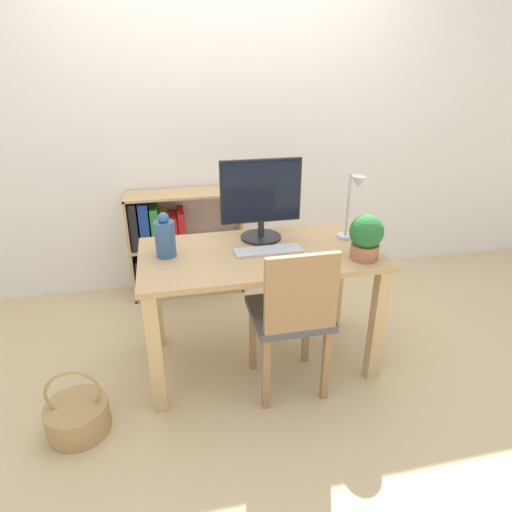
{
  "coord_description": "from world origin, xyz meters",
  "views": [
    {
      "loc": [
        -0.48,
        -2.08,
        1.67
      ],
      "look_at": [
        0.0,
        0.1,
        0.65
      ],
      "focal_mm": 30.0,
      "sensor_mm": 36.0,
      "label": 1
    }
  ],
  "objects_px": {
    "bookshelf": "(166,244)",
    "basket": "(78,416)",
    "monitor": "(261,197)",
    "chair": "(293,314)",
    "desk_lamp": "(353,202)",
    "potted_plant": "(366,236)",
    "keyboard": "(268,251)",
    "vase": "(165,237)"
  },
  "relations": [
    {
      "from": "desk_lamp",
      "to": "bookshelf",
      "type": "height_order",
      "value": "desk_lamp"
    },
    {
      "from": "keyboard",
      "to": "desk_lamp",
      "type": "bearing_deg",
      "value": 5.6
    },
    {
      "from": "keyboard",
      "to": "chair",
      "type": "distance_m",
      "value": 0.38
    },
    {
      "from": "monitor",
      "to": "desk_lamp",
      "type": "height_order",
      "value": "monitor"
    },
    {
      "from": "basket",
      "to": "potted_plant",
      "type": "bearing_deg",
      "value": 5.64
    },
    {
      "from": "basket",
      "to": "chair",
      "type": "bearing_deg",
      "value": 2.85
    },
    {
      "from": "desk_lamp",
      "to": "potted_plant",
      "type": "distance_m",
      "value": 0.26
    },
    {
      "from": "monitor",
      "to": "potted_plant",
      "type": "distance_m",
      "value": 0.62
    },
    {
      "from": "monitor",
      "to": "bookshelf",
      "type": "distance_m",
      "value": 1.12
    },
    {
      "from": "monitor",
      "to": "bookshelf",
      "type": "bearing_deg",
      "value": 125.15
    },
    {
      "from": "monitor",
      "to": "potted_plant",
      "type": "xyz_separation_m",
      "value": [
        0.47,
        -0.39,
        -0.13
      ]
    },
    {
      "from": "monitor",
      "to": "vase",
      "type": "distance_m",
      "value": 0.58
    },
    {
      "from": "chair",
      "to": "bookshelf",
      "type": "xyz_separation_m",
      "value": [
        -0.61,
        1.28,
        -0.08
      ]
    },
    {
      "from": "keyboard",
      "to": "potted_plant",
      "type": "height_order",
      "value": "potted_plant"
    },
    {
      "from": "keyboard",
      "to": "chair",
      "type": "bearing_deg",
      "value": -77.17
    },
    {
      "from": "vase",
      "to": "basket",
      "type": "height_order",
      "value": "vase"
    },
    {
      "from": "bookshelf",
      "to": "basket",
      "type": "xyz_separation_m",
      "value": [
        -0.49,
        -1.33,
        -0.32
      ]
    },
    {
      "from": "monitor",
      "to": "basket",
      "type": "relative_size",
      "value": 1.29
    },
    {
      "from": "monitor",
      "to": "vase",
      "type": "relative_size",
      "value": 1.91
    },
    {
      "from": "vase",
      "to": "chair",
      "type": "relative_size",
      "value": 0.28
    },
    {
      "from": "vase",
      "to": "bookshelf",
      "type": "distance_m",
      "value": 1.02
    },
    {
      "from": "bookshelf",
      "to": "monitor",
      "type": "bearing_deg",
      "value": -54.85
    },
    {
      "from": "desk_lamp",
      "to": "keyboard",
      "type": "bearing_deg",
      "value": -174.4
    },
    {
      "from": "potted_plant",
      "to": "chair",
      "type": "bearing_deg",
      "value": -167.07
    },
    {
      "from": "vase",
      "to": "chair",
      "type": "height_order",
      "value": "vase"
    },
    {
      "from": "basket",
      "to": "keyboard",
      "type": "bearing_deg",
      "value": 17.94
    },
    {
      "from": "desk_lamp",
      "to": "basket",
      "type": "bearing_deg",
      "value": -165.92
    },
    {
      "from": "desk_lamp",
      "to": "vase",
      "type": "bearing_deg",
      "value": 178.73
    },
    {
      "from": "basket",
      "to": "bookshelf",
      "type": "bearing_deg",
      "value": 69.86
    },
    {
      "from": "monitor",
      "to": "keyboard",
      "type": "distance_m",
      "value": 0.32
    },
    {
      "from": "keyboard",
      "to": "basket",
      "type": "relative_size",
      "value": 1.01
    },
    {
      "from": "keyboard",
      "to": "desk_lamp",
      "type": "xyz_separation_m",
      "value": [
        0.5,
        0.05,
        0.23
      ]
    },
    {
      "from": "vase",
      "to": "potted_plant",
      "type": "distance_m",
      "value": 1.05
    },
    {
      "from": "vase",
      "to": "chair",
      "type": "bearing_deg",
      "value": -30.22
    },
    {
      "from": "monitor",
      "to": "chair",
      "type": "xyz_separation_m",
      "value": [
        0.06,
        -0.49,
        -0.48
      ]
    },
    {
      "from": "vase",
      "to": "chair",
      "type": "xyz_separation_m",
      "value": [
        0.6,
        -0.35,
        -0.34
      ]
    },
    {
      "from": "monitor",
      "to": "potted_plant",
      "type": "bearing_deg",
      "value": -40.08
    },
    {
      "from": "desk_lamp",
      "to": "potted_plant",
      "type": "relative_size",
      "value": 1.64
    },
    {
      "from": "keyboard",
      "to": "bookshelf",
      "type": "bearing_deg",
      "value": 118.8
    },
    {
      "from": "potted_plant",
      "to": "bookshelf",
      "type": "xyz_separation_m",
      "value": [
        -1.02,
        1.18,
        -0.44
      ]
    },
    {
      "from": "desk_lamp",
      "to": "chair",
      "type": "relative_size",
      "value": 0.45
    },
    {
      "from": "monitor",
      "to": "keyboard",
      "type": "relative_size",
      "value": 1.27
    }
  ]
}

